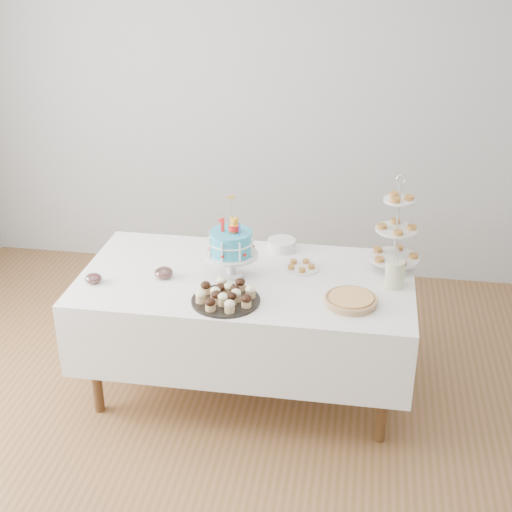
% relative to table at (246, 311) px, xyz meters
% --- Properties ---
extents(floor, '(5.00, 5.00, 0.00)m').
position_rel_table_xyz_m(floor, '(0.00, -0.30, -0.54)').
color(floor, brown).
rests_on(floor, ground).
extents(walls, '(5.04, 4.04, 2.70)m').
position_rel_table_xyz_m(walls, '(0.00, -0.30, 0.81)').
color(walls, '#ABAEB0').
rests_on(walls, floor).
extents(table, '(1.92, 1.02, 0.77)m').
position_rel_table_xyz_m(table, '(0.00, 0.00, 0.00)').
color(table, silver).
rests_on(table, floor).
extents(birthday_cake, '(0.31, 0.31, 0.48)m').
position_rel_table_xyz_m(birthday_cake, '(-0.08, 0.00, 0.36)').
color(birthday_cake, silver).
rests_on(birthday_cake, table).
extents(cupcake_tray, '(0.37, 0.37, 0.09)m').
position_rel_table_xyz_m(cupcake_tray, '(-0.06, -0.31, 0.27)').
color(cupcake_tray, black).
rests_on(cupcake_tray, table).
extents(pie, '(0.29, 0.29, 0.05)m').
position_rel_table_xyz_m(pie, '(0.61, -0.23, 0.25)').
color(pie, tan).
rests_on(pie, table).
extents(tiered_stand, '(0.30, 0.30, 0.58)m').
position_rel_table_xyz_m(tiered_stand, '(0.84, 0.26, 0.47)').
color(tiered_stand, silver).
rests_on(tiered_stand, table).
extents(plate_stack, '(0.18, 0.18, 0.07)m').
position_rel_table_xyz_m(plate_stack, '(0.15, 0.40, 0.26)').
color(plate_stack, silver).
rests_on(plate_stack, table).
extents(pastry_plate, '(0.22, 0.22, 0.03)m').
position_rel_table_xyz_m(pastry_plate, '(0.30, 0.16, 0.24)').
color(pastry_plate, silver).
rests_on(pastry_plate, table).
extents(jam_bowl_a, '(0.09, 0.09, 0.06)m').
position_rel_table_xyz_m(jam_bowl_a, '(-0.84, -0.21, 0.25)').
color(jam_bowl_a, silver).
rests_on(jam_bowl_a, table).
extents(jam_bowl_b, '(0.11, 0.11, 0.06)m').
position_rel_table_xyz_m(jam_bowl_b, '(-0.46, -0.08, 0.26)').
color(jam_bowl_b, silver).
rests_on(jam_bowl_b, table).
extents(utensil_pitcher, '(0.11, 0.11, 0.24)m').
position_rel_table_xyz_m(utensil_pitcher, '(0.84, 0.02, 0.31)').
color(utensil_pitcher, silver).
rests_on(utensil_pitcher, table).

